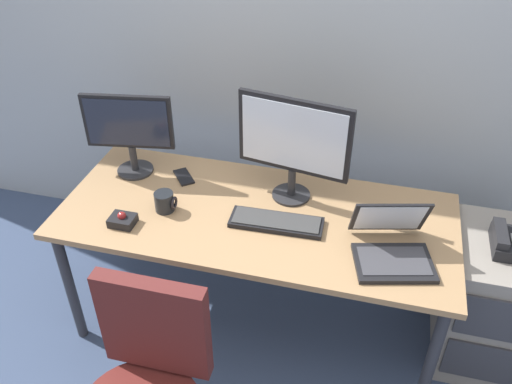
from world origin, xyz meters
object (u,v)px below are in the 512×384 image
Objects in this scene: file_cabinet at (491,300)px; keyboard at (276,222)px; desk_phone at (511,243)px; monitor_side at (129,129)px; monitor_main at (293,142)px; cell_phone at (184,177)px; coffee_mug at (165,202)px; trackball_mouse at (122,220)px; laptop at (392,246)px.

keyboard is at bearing -171.20° from file_cabinet.
keyboard is at bearing -172.06° from desk_phone.
monitor_side is at bearing 176.97° from desk_phone.
desk_phone is at bearing -5.01° from monitor_main.
monitor_main is (-0.97, 0.09, 0.30)m from desk_phone.
keyboard is 2.92× the size of cell_phone.
desk_phone is at bearing -3.03° from monitor_side.
desk_phone is at bearing 6.21° from coffee_mug.
monitor_main reaches higher than file_cabinet.
file_cabinet is 4.69× the size of cell_phone.
trackball_mouse is at bearing -146.85° from cell_phone.
monitor_main is 4.70× the size of trackball_mouse.
laptop is (-0.50, -0.23, 0.42)m from file_cabinet.
coffee_mug is at bearing -154.93° from monitor_main.
laptop is at bearing -56.33° from cell_phone.
trackball_mouse reaches higher than keyboard.
monitor_side reaches higher than cell_phone.
monitor_main reaches higher than keyboard.
file_cabinet is at bearing 6.80° from coffee_mug.
laptop is (-0.49, -0.21, 0.06)m from desk_phone.
cell_phone is (0.26, 0.01, -0.24)m from monitor_side.
file_cabinet is 0.37m from desk_phone.
file_cabinet is at bearing -2.49° from monitor_side.
laptop is at bearing -32.06° from monitor_main.
trackball_mouse is (0.13, -0.40, -0.22)m from monitor_side.
monitor_side is at bearing 142.37° from cell_phone.
trackball_mouse is 0.43m from cell_phone.
keyboard is at bearing 2.84° from coffee_mug.
coffee_mug is (-0.51, -0.03, 0.03)m from keyboard.
file_cabinet is 1.08m from keyboard.
desk_phone is 1.41× the size of cell_phone.
file_cabinet is 0.69m from laptop.
file_cabinet is 1.88m from monitor_side.
file_cabinet is at bearing 11.06° from trackball_mouse.
laptop is at bearing -2.86° from coffee_mug.
monitor_side is 3.88× the size of trackball_mouse.
laptop reaches higher than file_cabinet.
monitor_side is 0.85m from keyboard.
desk_phone is 0.52× the size of laptop.
monitor_main is at bearing 25.07° from coffee_mug.
desk_phone is 1.67m from trackball_mouse.
laptop reaches higher than trackball_mouse.
file_cabinet is at bearing 63.22° from desk_phone.
coffee_mug is (-1.50, -0.16, 0.05)m from desk_phone.
monitor_side is at bearing 177.51° from file_cabinet.
cell_phone is at bearing 92.82° from coffee_mug.
cell_phone is (-0.54, 0.02, -0.29)m from monitor_main.
monitor_side is at bearing 179.38° from monitor_main.
cell_phone is (-0.01, 0.26, -0.04)m from coffee_mug.
keyboard is at bearing -16.53° from monitor_side.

